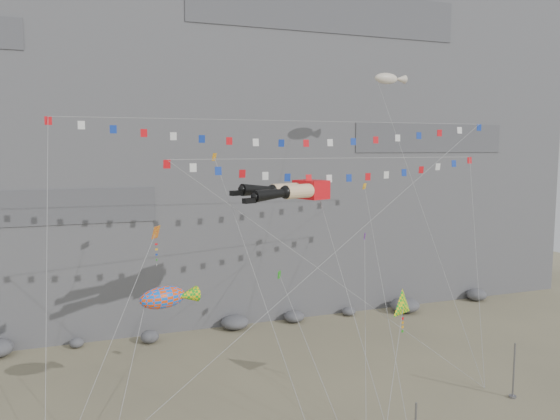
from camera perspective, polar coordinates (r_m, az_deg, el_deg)
ground at (r=37.89m, az=2.66°, el=-20.07°), size 120.00×120.00×0.00m
cliff at (r=65.08m, az=-8.58°, el=13.51°), size 80.00×28.00×50.00m
talus_boulders at (r=52.59m, az=-4.72°, el=-11.65°), size 60.00×3.00×1.20m
anchor_pole_right at (r=41.70m, az=23.24°, el=-15.17°), size 0.12×0.12×3.84m
legs_kite at (r=37.92m, az=1.05°, el=2.00°), size 7.69×14.54×19.14m
flag_banner_upper at (r=41.66m, az=1.44°, el=9.26°), size 34.74×12.79×28.69m
flag_banner_lower at (r=40.23m, az=6.25°, el=5.38°), size 25.42×7.83×19.34m
harlequin_kite at (r=35.38m, az=-12.87°, el=-2.38°), size 7.21×7.56×14.74m
fish_windsock at (r=34.67m, az=-12.15°, el=-8.94°), size 6.03×6.60×10.19m
delta_kite at (r=37.02m, az=12.75°, el=-9.79°), size 6.73×7.36×10.88m
blimp_windsock at (r=49.79m, az=11.07°, el=13.25°), size 3.68×13.61×26.28m
small_kite_a at (r=38.68m, az=-6.74°, el=5.09°), size 3.02×14.32×21.35m
small_kite_b at (r=42.21m, az=8.83°, el=-2.99°), size 5.76×10.39×15.00m
small_kite_c at (r=36.18m, az=0.02°, el=-7.03°), size 2.00×8.47×11.69m
small_kite_d at (r=46.25m, az=8.90°, el=2.05°), size 6.35×16.82×21.96m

